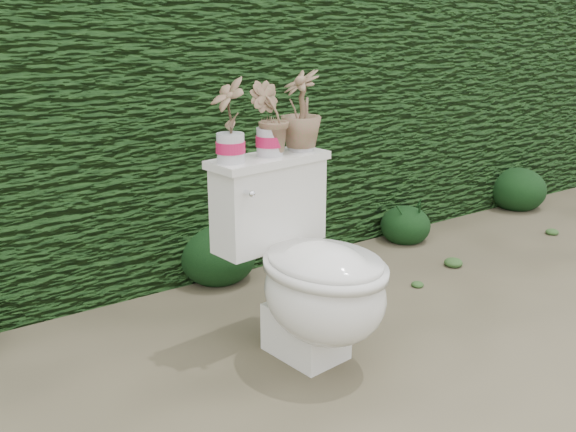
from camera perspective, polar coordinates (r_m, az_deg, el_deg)
ground at (r=2.55m, az=6.25°, el=-13.32°), size 60.00×60.00×0.00m
hedge at (r=3.59m, az=-10.43°, el=9.08°), size 8.00×1.00×1.60m
toilet at (r=2.47m, az=1.94°, el=-5.09°), size 0.53×0.72×0.78m
potted_plant_left at (r=2.38m, az=-5.19°, el=8.27°), size 0.11×0.16×0.30m
potted_plant_center at (r=2.50m, az=-1.65°, el=8.44°), size 0.19×0.19×0.27m
potted_plant_right at (r=2.60m, az=1.14°, el=9.18°), size 0.18×0.18×0.31m
liriope_clump_2 at (r=3.30m, az=-6.32°, el=-2.97°), size 0.40×0.40×0.32m
liriope_clump_3 at (r=3.92m, az=10.41°, el=-0.44°), size 0.30×0.30×0.24m
liriope_clump_4 at (r=4.80m, az=19.77°, el=2.54°), size 0.39×0.39×0.31m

